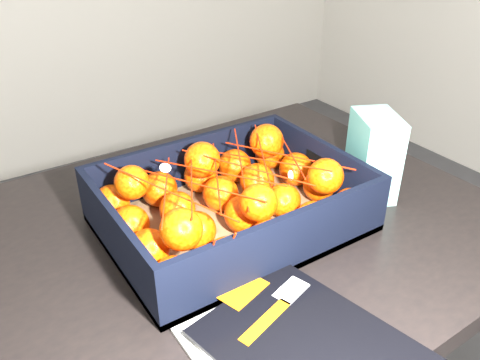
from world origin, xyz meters
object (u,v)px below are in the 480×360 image
table (187,284)px  retail_carton (373,156)px  magazine_stack (304,355)px  produce_crate (231,210)px

table → retail_carton: (0.39, -0.06, 0.18)m
table → retail_carton: 0.44m
magazine_stack → retail_carton: 0.46m
magazine_stack → produce_crate: bearing=74.7°
produce_crate → retail_carton: bearing=-11.2°
magazine_stack → table: bearing=92.3°
table → magazine_stack: bearing=-87.7°
magazine_stack → produce_crate: produce_crate is taller
retail_carton → table: bearing=-162.7°
produce_crate → retail_carton: retail_carton is taller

